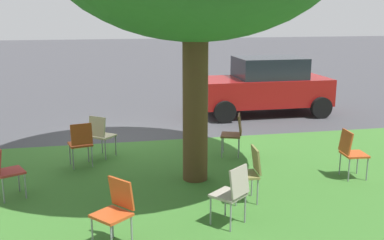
% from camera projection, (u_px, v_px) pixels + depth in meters
% --- Properties ---
extents(ground, '(80.00, 80.00, 0.00)m').
position_uv_depth(ground, '(129.00, 140.00, 10.81)').
color(ground, '#424247').
extents(grass_verge, '(48.00, 6.00, 0.01)m').
position_uv_depth(grass_verge, '(142.00, 190.00, 7.76)').
color(grass_verge, '#3D752D').
rests_on(grass_verge, ground).
extents(chair_0, '(0.54, 0.53, 0.88)m').
position_uv_depth(chair_0, '(234.00, 132.00, 9.52)').
color(chair_0, brown).
rests_on(chair_0, ground).
extents(chair_1, '(0.58, 0.59, 0.88)m').
position_uv_depth(chair_1, '(233.00, 191.00, 6.39)').
color(chair_1, '#ADA393').
rests_on(chair_1, ground).
extents(chair_2, '(0.45, 0.45, 0.88)m').
position_uv_depth(chair_2, '(351.00, 150.00, 8.25)').
color(chair_2, '#C64C1E').
rests_on(chair_2, ground).
extents(chair_3, '(0.59, 0.59, 0.88)m').
position_uv_depth(chair_3, '(115.00, 208.00, 5.84)').
color(chair_3, '#C64C1E').
rests_on(chair_3, ground).
extents(chair_4, '(0.45, 0.45, 0.88)m').
position_uv_depth(chair_4, '(249.00, 170.00, 7.23)').
color(chair_4, olive).
rests_on(chair_4, ground).
extents(chair_5, '(0.56, 0.55, 0.88)m').
position_uv_depth(chair_5, '(5.00, 168.00, 7.32)').
color(chair_5, '#B7332D').
rests_on(chair_5, ground).
extents(chair_6, '(0.59, 0.59, 0.88)m').
position_uv_depth(chair_6, '(101.00, 133.00, 9.41)').
color(chair_6, beige).
rests_on(chair_6, ground).
extents(chair_7, '(0.50, 0.50, 0.88)m').
position_uv_depth(chair_7, '(81.00, 141.00, 8.82)').
color(chair_7, '#C64C1E').
rests_on(chair_7, ground).
extents(parked_car, '(3.70, 1.92, 1.65)m').
position_uv_depth(parked_car, '(265.00, 85.00, 13.37)').
color(parked_car, maroon).
rests_on(parked_car, ground).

